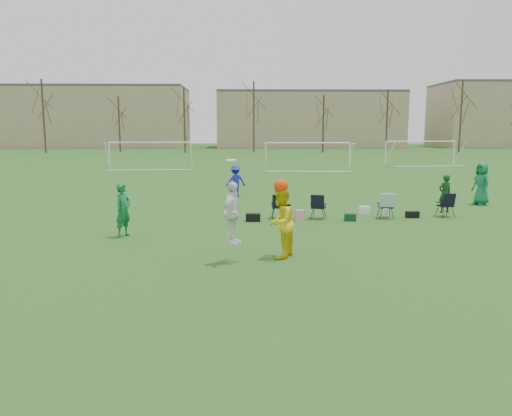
{
  "coord_description": "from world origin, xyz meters",
  "views": [
    {
      "loc": [
        -1.46,
        -11.51,
        3.41
      ],
      "look_at": [
        -1.15,
        2.48,
        1.25
      ],
      "focal_mm": 35.0,
      "sensor_mm": 36.0,
      "label": 1
    }
  ],
  "objects_px": {
    "goal_mid": "(308,148)",
    "goal_right": "(421,146)",
    "fielder_green_far": "(481,184)",
    "center_contest": "(266,219)",
    "fielder_blue": "(235,181)",
    "fielder_green_near": "(123,210)",
    "goal_left": "(150,148)"
  },
  "relations": [
    {
      "from": "goal_mid",
      "to": "goal_right",
      "type": "relative_size",
      "value": 1.01
    },
    {
      "from": "fielder_blue",
      "to": "center_contest",
      "type": "xyz_separation_m",
      "value": [
        1.04,
        -12.74,
        0.27
      ]
    },
    {
      "from": "fielder_green_near",
      "to": "goal_right",
      "type": "relative_size",
      "value": 0.24
    },
    {
      "from": "center_contest",
      "to": "goal_left",
      "type": "height_order",
      "value": "center_contest"
    },
    {
      "from": "goal_mid",
      "to": "fielder_green_near",
      "type": "bearing_deg",
      "value": -104.96
    },
    {
      "from": "center_contest",
      "to": "goal_right",
      "type": "bearing_deg",
      "value": 65.09
    },
    {
      "from": "fielder_blue",
      "to": "goal_right",
      "type": "xyz_separation_m",
      "value": [
        17.96,
        23.69,
        1.09
      ]
    },
    {
      "from": "center_contest",
      "to": "goal_right",
      "type": "height_order",
      "value": "center_contest"
    },
    {
      "from": "fielder_green_near",
      "to": "goal_right",
      "type": "height_order",
      "value": "goal_right"
    },
    {
      "from": "center_contest",
      "to": "goal_mid",
      "type": "bearing_deg",
      "value": 80.82
    },
    {
      "from": "goal_left",
      "to": "goal_right",
      "type": "relative_size",
      "value": 1.01
    },
    {
      "from": "fielder_blue",
      "to": "goal_right",
      "type": "height_order",
      "value": "goal_right"
    },
    {
      "from": "fielder_green_near",
      "to": "fielder_green_far",
      "type": "height_order",
      "value": "fielder_green_far"
    },
    {
      "from": "goal_mid",
      "to": "center_contest",
      "type": "bearing_deg",
      "value": -95.18
    },
    {
      "from": "fielder_green_near",
      "to": "center_contest",
      "type": "xyz_separation_m",
      "value": [
        4.51,
        -3.0,
        0.23
      ]
    },
    {
      "from": "fielder_green_far",
      "to": "goal_mid",
      "type": "xyz_separation_m",
      "value": [
        -5.57,
        20.61,
        0.94
      ]
    },
    {
      "from": "goal_right",
      "to": "center_contest",
      "type": "bearing_deg",
      "value": -122.91
    },
    {
      "from": "fielder_blue",
      "to": "goal_left",
      "type": "distance_m",
      "value": 21.29
    },
    {
      "from": "fielder_blue",
      "to": "goal_mid",
      "type": "relative_size",
      "value": 0.23
    },
    {
      "from": "fielder_green_near",
      "to": "goal_left",
      "type": "bearing_deg",
      "value": 35.61
    },
    {
      "from": "goal_left",
      "to": "goal_mid",
      "type": "height_order",
      "value": "same"
    },
    {
      "from": "center_contest",
      "to": "goal_right",
      "type": "xyz_separation_m",
      "value": [
        16.92,
        36.43,
        0.82
      ]
    },
    {
      "from": "fielder_blue",
      "to": "goal_left",
      "type": "relative_size",
      "value": 0.23
    },
    {
      "from": "fielder_blue",
      "to": "fielder_green_near",
      "type": "bearing_deg",
      "value": 47.23
    },
    {
      "from": "fielder_blue",
      "to": "goal_left",
      "type": "bearing_deg",
      "value": -90.98
    },
    {
      "from": "fielder_blue",
      "to": "goal_mid",
      "type": "distance_m",
      "value": 18.7
    },
    {
      "from": "fielder_blue",
      "to": "goal_mid",
      "type": "xyz_separation_m",
      "value": [
        5.96,
        17.69,
        1.09
      ]
    },
    {
      "from": "goal_left",
      "to": "goal_mid",
      "type": "distance_m",
      "value": 14.14
    },
    {
      "from": "fielder_green_near",
      "to": "goal_left",
      "type": "height_order",
      "value": "goal_left"
    },
    {
      "from": "fielder_green_near",
      "to": "goal_mid",
      "type": "relative_size",
      "value": 0.24
    },
    {
      "from": "fielder_green_near",
      "to": "fielder_blue",
      "type": "distance_m",
      "value": 10.34
    },
    {
      "from": "fielder_blue",
      "to": "goal_mid",
      "type": "bearing_deg",
      "value": -131.82
    }
  ]
}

